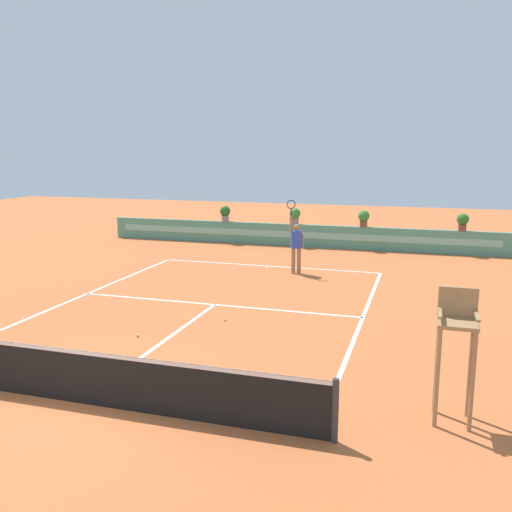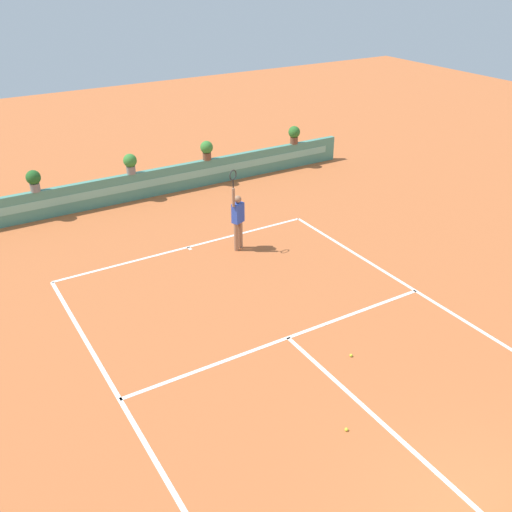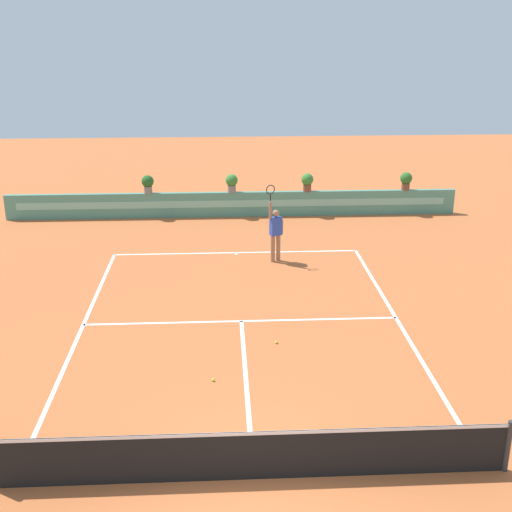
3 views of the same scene
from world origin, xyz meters
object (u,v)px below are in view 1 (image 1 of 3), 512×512
at_px(potted_plant_centre, 295,215).
at_px(potted_plant_far_right, 463,221).
at_px(tennis_ball_mid_court, 225,320).
at_px(potted_plant_left, 225,213).
at_px(umpire_chair, 456,340).
at_px(tennis_ball_near_baseline, 137,335).
at_px(potted_plant_right, 364,217).
at_px(tennis_player, 296,244).

distance_m(potted_plant_centre, potted_plant_far_right, 7.02).
height_order(tennis_ball_mid_court, potted_plant_left, potted_plant_left).
bearing_deg(umpire_chair, tennis_ball_near_baseline, 163.02).
bearing_deg(potted_plant_far_right, potted_plant_right, 180.00).
distance_m(umpire_chair, potted_plant_right, 15.44).
xyz_separation_m(tennis_ball_near_baseline, potted_plant_right, (3.69, 13.05, 1.38)).
height_order(tennis_ball_near_baseline, tennis_ball_mid_court, same).
height_order(tennis_player, potted_plant_right, tennis_player).
height_order(umpire_chair, potted_plant_left, umpire_chair).
height_order(tennis_player, potted_plant_left, tennis_player).
bearing_deg(tennis_player, tennis_ball_near_baseline, -104.54).
height_order(tennis_player, tennis_ball_mid_court, tennis_player).
bearing_deg(potted_plant_far_right, tennis_ball_near_baseline, -120.52).
height_order(tennis_ball_near_baseline, potted_plant_left, potted_plant_left).
distance_m(tennis_player, potted_plant_right, 5.68).
distance_m(potted_plant_left, potted_plant_centre, 3.31).
bearing_deg(tennis_player, tennis_ball_mid_court, -94.36).
height_order(umpire_chair, potted_plant_right, umpire_chair).
bearing_deg(potted_plant_centre, potted_plant_left, 180.00).
xyz_separation_m(potted_plant_right, potted_plant_far_right, (4.00, 0.00, 0.00)).
bearing_deg(potted_plant_right, potted_plant_left, 180.00).
relative_size(potted_plant_centre, potted_plant_far_right, 1.00).
xyz_separation_m(tennis_player, potted_plant_centre, (-1.31, 5.40, 0.36)).
xyz_separation_m(tennis_ball_mid_court, potted_plant_left, (-4.17, 11.32, 1.38)).
height_order(umpire_chair, tennis_ball_mid_court, umpire_chair).
bearing_deg(potted_plant_far_right, tennis_player, -136.58).
relative_size(tennis_ball_mid_court, potted_plant_right, 0.09).
distance_m(tennis_player, tennis_ball_near_baseline, 7.96).
xyz_separation_m(umpire_chair, potted_plant_centre, (-6.13, 15.13, 0.07)).
bearing_deg(potted_plant_centre, tennis_ball_near_baseline, -92.95).
distance_m(potted_plant_right, potted_plant_centre, 3.02).
relative_size(tennis_player, tennis_ball_near_baseline, 38.01).
distance_m(potted_plant_left, potted_plant_far_right, 10.33).
bearing_deg(potted_plant_left, potted_plant_far_right, 0.00).
distance_m(tennis_player, potted_plant_left, 7.12).
distance_m(umpire_chair, tennis_ball_mid_court, 6.64).
bearing_deg(tennis_ball_mid_court, potted_plant_left, 110.24).
relative_size(umpire_chair, potted_plant_centre, 2.96).
xyz_separation_m(potted_plant_right, potted_plant_centre, (-3.02, 0.00, 0.00)).
bearing_deg(potted_plant_centre, umpire_chair, -67.93).
bearing_deg(potted_plant_right, potted_plant_centre, 180.00).
bearing_deg(umpire_chair, tennis_player, 116.37).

